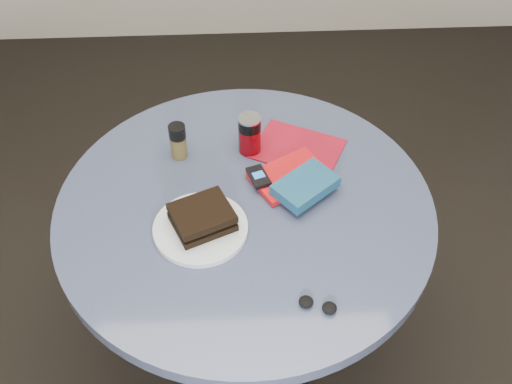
{
  "coord_description": "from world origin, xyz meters",
  "views": [
    {
      "loc": [
        -0.02,
        -1.14,
        2.0
      ],
      "look_at": [
        0.03,
        0.0,
        0.8
      ],
      "focal_mm": 45.0,
      "sensor_mm": 36.0,
      "label": 1
    }
  ],
  "objects_px": {
    "red_book": "(289,176)",
    "headphones": "(318,305)",
    "plate": "(201,229)",
    "soda_can": "(250,134)",
    "table": "(245,245)",
    "pepper_grinder": "(178,141)",
    "magazine": "(298,149)",
    "mp3_player": "(259,177)",
    "novel": "(305,186)",
    "sandwich": "(202,217)"
  },
  "relations": [
    {
      "from": "soda_can",
      "to": "mp3_player",
      "type": "relative_size",
      "value": 1.34
    },
    {
      "from": "red_book",
      "to": "headphones",
      "type": "height_order",
      "value": "red_book"
    },
    {
      "from": "soda_can",
      "to": "plate",
      "type": "bearing_deg",
      "value": -114.89
    },
    {
      "from": "plate",
      "to": "novel",
      "type": "distance_m",
      "value": 0.3
    },
    {
      "from": "red_book",
      "to": "mp3_player",
      "type": "height_order",
      "value": "mp3_player"
    },
    {
      "from": "plate",
      "to": "mp3_player",
      "type": "relative_size",
      "value": 2.7
    },
    {
      "from": "soda_can",
      "to": "novel",
      "type": "distance_m",
      "value": 0.23
    },
    {
      "from": "pepper_grinder",
      "to": "headphones",
      "type": "xyz_separation_m",
      "value": [
        0.33,
        -0.52,
        -0.05
      ]
    },
    {
      "from": "novel",
      "to": "table",
      "type": "bearing_deg",
      "value": 150.84
    },
    {
      "from": "soda_can",
      "to": "novel",
      "type": "relative_size",
      "value": 0.74
    },
    {
      "from": "pepper_grinder",
      "to": "headphones",
      "type": "relative_size",
      "value": 1.13
    },
    {
      "from": "red_book",
      "to": "sandwich",
      "type": "bearing_deg",
      "value": -174.69
    },
    {
      "from": "soda_can",
      "to": "red_book",
      "type": "height_order",
      "value": "soda_can"
    },
    {
      "from": "sandwich",
      "to": "pepper_grinder",
      "type": "bearing_deg",
      "value": 104.17
    },
    {
      "from": "sandwich",
      "to": "red_book",
      "type": "xyz_separation_m",
      "value": [
        0.23,
        0.16,
        -0.03
      ]
    },
    {
      "from": "soda_can",
      "to": "pepper_grinder",
      "type": "relative_size",
      "value": 1.11
    },
    {
      "from": "pepper_grinder",
      "to": "magazine",
      "type": "bearing_deg",
      "value": 1.59
    },
    {
      "from": "plate",
      "to": "headphones",
      "type": "relative_size",
      "value": 2.51
    },
    {
      "from": "plate",
      "to": "magazine",
      "type": "height_order",
      "value": "plate"
    },
    {
      "from": "soda_can",
      "to": "sandwich",
      "type": "bearing_deg",
      "value": -114.53
    },
    {
      "from": "plate",
      "to": "magazine",
      "type": "bearing_deg",
      "value": 46.67
    },
    {
      "from": "magazine",
      "to": "red_book",
      "type": "xyz_separation_m",
      "value": [
        -0.03,
        -0.12,
        0.01
      ]
    },
    {
      "from": "sandwich",
      "to": "plate",
      "type": "bearing_deg",
      "value": -124.8
    },
    {
      "from": "mp3_player",
      "to": "pepper_grinder",
      "type": "bearing_deg",
      "value": 150.53
    },
    {
      "from": "magazine",
      "to": "novel",
      "type": "bearing_deg",
      "value": -63.83
    },
    {
      "from": "pepper_grinder",
      "to": "red_book",
      "type": "height_order",
      "value": "pepper_grinder"
    },
    {
      "from": "red_book",
      "to": "headphones",
      "type": "bearing_deg",
      "value": -115.61
    },
    {
      "from": "sandwich",
      "to": "pepper_grinder",
      "type": "xyz_separation_m",
      "value": [
        -0.07,
        0.27,
        0.01
      ]
    },
    {
      "from": "headphones",
      "to": "pepper_grinder",
      "type": "bearing_deg",
      "value": 122.37
    },
    {
      "from": "pepper_grinder",
      "to": "red_book",
      "type": "relative_size",
      "value": 0.55
    },
    {
      "from": "table",
      "to": "plate",
      "type": "bearing_deg",
      "value": -144.73
    },
    {
      "from": "table",
      "to": "mp3_player",
      "type": "xyz_separation_m",
      "value": [
        0.04,
        0.08,
        0.19
      ]
    },
    {
      "from": "headphones",
      "to": "novel",
      "type": "bearing_deg",
      "value": 89.03
    },
    {
      "from": "headphones",
      "to": "red_book",
      "type": "bearing_deg",
      "value": 94.1
    },
    {
      "from": "soda_can",
      "to": "pepper_grinder",
      "type": "bearing_deg",
      "value": -176.23
    },
    {
      "from": "plate",
      "to": "red_book",
      "type": "height_order",
      "value": "red_book"
    },
    {
      "from": "headphones",
      "to": "soda_can",
      "type": "bearing_deg",
      "value": 103.91
    },
    {
      "from": "soda_can",
      "to": "pepper_grinder",
      "type": "height_order",
      "value": "soda_can"
    },
    {
      "from": "magazine",
      "to": "headphones",
      "type": "distance_m",
      "value": 0.53
    },
    {
      "from": "table",
      "to": "headphones",
      "type": "relative_size",
      "value": 10.41
    },
    {
      "from": "table",
      "to": "novel",
      "type": "distance_m",
      "value": 0.26
    },
    {
      "from": "pepper_grinder",
      "to": "mp3_player",
      "type": "bearing_deg",
      "value": -29.47
    },
    {
      "from": "novel",
      "to": "soda_can",
      "type": "bearing_deg",
      "value": 87.54
    },
    {
      "from": "pepper_grinder",
      "to": "novel",
      "type": "relative_size",
      "value": 0.67
    },
    {
      "from": "novel",
      "to": "mp3_player",
      "type": "bearing_deg",
      "value": 118.62
    },
    {
      "from": "magazine",
      "to": "red_book",
      "type": "distance_m",
      "value": 0.12
    },
    {
      "from": "novel",
      "to": "mp3_player",
      "type": "relative_size",
      "value": 1.82
    },
    {
      "from": "plate",
      "to": "soda_can",
      "type": "distance_m",
      "value": 0.33
    },
    {
      "from": "mp3_player",
      "to": "novel",
      "type": "bearing_deg",
      "value": -21.92
    },
    {
      "from": "table",
      "to": "sandwich",
      "type": "xyz_separation_m",
      "value": [
        -0.11,
        -0.07,
        0.2
      ]
    }
  ]
}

